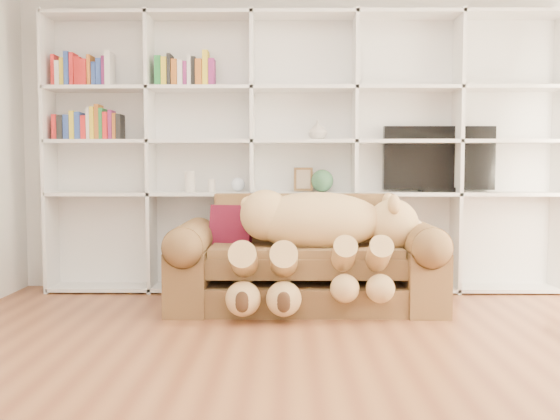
{
  "coord_description": "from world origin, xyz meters",
  "views": [
    {
      "loc": [
        -0.15,
        -3.09,
        1.09
      ],
      "look_at": [
        -0.2,
        1.63,
        0.76
      ],
      "focal_mm": 40.0,
      "sensor_mm": 36.0,
      "label": 1
    }
  ],
  "objects": [
    {
      "name": "bookshelf",
      "position": [
        -0.24,
        2.36,
        1.31
      ],
      "size": [
        4.43,
        0.35,
        2.4
      ],
      "color": "white",
      "rests_on": "floor"
    },
    {
      "name": "floor",
      "position": [
        0.0,
        0.0,
        0.0
      ],
      "size": [
        5.0,
        5.0,
        0.0
      ],
      "primitive_type": "plane",
      "color": "brown",
      "rests_on": "ground"
    },
    {
      "name": "shelf_vase",
      "position": [
        0.12,
        2.3,
        1.4
      ],
      "size": [
        0.16,
        0.16,
        0.16
      ],
      "primitive_type": "imported",
      "rotation": [
        0.0,
        0.0,
        -0.04
      ],
      "color": "beige",
      "rests_on": "bookshelf"
    },
    {
      "name": "throw_pillow",
      "position": [
        -0.59,
        1.85,
        0.6
      ],
      "size": [
        0.37,
        0.25,
        0.35
      ],
      "primitive_type": "cube",
      "rotation": [
        -0.24,
        0.0,
        -0.21
      ],
      "color": "maroon",
      "rests_on": "sofa"
    },
    {
      "name": "sofa",
      "position": [
        -0.0,
        1.71,
        0.33
      ],
      "size": [
        2.05,
        0.89,
        0.86
      ],
      "color": "brown",
      "rests_on": "floor"
    },
    {
      "name": "green_vase",
      "position": [
        0.16,
        2.3,
        0.96
      ],
      "size": [
        0.19,
        0.19,
        0.19
      ],
      "primitive_type": "sphere",
      "color": "#305D3D",
      "rests_on": "bookshelf"
    },
    {
      "name": "tv",
      "position": [
        1.18,
        2.35,
        1.14
      ],
      "size": [
        0.96,
        0.18,
        0.57
      ],
      "color": "black",
      "rests_on": "bookshelf"
    },
    {
      "name": "wall_back",
      "position": [
        0.0,
        2.5,
        1.35
      ],
      "size": [
        5.0,
        0.02,
        2.7
      ],
      "primitive_type": "cube",
      "color": "white",
      "rests_on": "floor"
    },
    {
      "name": "snow_globe",
      "position": [
        -0.57,
        2.3,
        0.93
      ],
      "size": [
        0.12,
        0.12,
        0.12
      ],
      "primitive_type": "sphere",
      "color": "white",
      "rests_on": "bookshelf"
    },
    {
      "name": "figurine_tall",
      "position": [
        -0.98,
        2.3,
        0.95
      ],
      "size": [
        0.09,
        0.09,
        0.18
      ],
      "primitive_type": "cylinder",
      "rotation": [
        0.0,
        0.0,
        -0.05
      ],
      "color": "beige",
      "rests_on": "bookshelf"
    },
    {
      "name": "teddy_bear",
      "position": [
        0.09,
        1.53,
        0.59
      ],
      "size": [
        1.48,
        0.83,
        0.86
      ],
      "rotation": [
        0.0,
        0.0,
        -0.13
      ],
      "color": "tan",
      "rests_on": "sofa"
    },
    {
      "name": "figurine_short",
      "position": [
        -0.8,
        2.3,
        0.92
      ],
      "size": [
        0.08,
        0.08,
        0.11
      ],
      "primitive_type": "cylinder",
      "rotation": [
        0.0,
        0.0,
        0.17
      ],
      "color": "beige",
      "rests_on": "bookshelf"
    },
    {
      "name": "picture_frame",
      "position": [
        -0.0,
        2.3,
        0.98
      ],
      "size": [
        0.16,
        0.03,
        0.2
      ],
      "primitive_type": "cube",
      "rotation": [
        0.0,
        0.0,
        -0.05
      ],
      "color": "#53381C",
      "rests_on": "bookshelf"
    }
  ]
}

